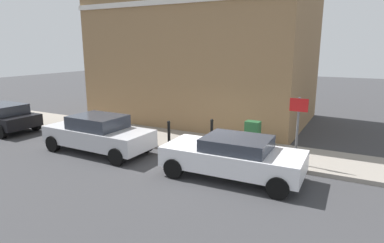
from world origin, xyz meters
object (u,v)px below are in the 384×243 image
object	(u,v)px
car_silver	(98,133)
car_black	(1,117)
street_sign	(298,121)
bollard_near_cabinet	(212,130)
bollard_far_kerb	(169,132)
utility_cabinet	(252,137)
car_white	(233,156)

from	to	relation	value
car_silver	car_black	distance (m)	6.72
car_black	street_sign	size ratio (longest dim) A/B	1.78
car_black	bollard_near_cabinet	world-z (taller)	car_black
bollard_far_kerb	street_sign	distance (m)	5.06
utility_cabinet	bollard_far_kerb	size ratio (longest dim) A/B	1.11
car_white	car_silver	size ratio (longest dim) A/B	0.99
bollard_far_kerb	car_white	bearing A→B (deg)	-115.55
car_black	bollard_far_kerb	bearing A→B (deg)	-170.36
car_silver	bollard_far_kerb	bearing A→B (deg)	-143.06
utility_cabinet	bollard_far_kerb	xyz separation A→B (m)	(-0.99, 3.18, 0.02)
car_black	bollard_near_cabinet	bearing A→B (deg)	-165.64
bollard_near_cabinet	car_white	bearing A→B (deg)	-143.89
car_silver	bollard_far_kerb	xyz separation A→B (m)	(1.62, -2.25, -0.06)
car_black	car_silver	bearing A→B (deg)	178.70
car_silver	street_sign	bearing A→B (deg)	-164.69
utility_cabinet	bollard_near_cabinet	world-z (taller)	utility_cabinet
car_silver	bollard_near_cabinet	world-z (taller)	car_silver
utility_cabinet	bollard_near_cabinet	bearing A→B (deg)	86.77
bollard_far_kerb	street_sign	xyz separation A→B (m)	(0.20, -4.96, 0.96)
car_silver	bollard_far_kerb	distance (m)	2.77
car_white	bollard_near_cabinet	distance (m)	3.35
car_silver	car_black	xyz separation A→B (m)	(0.29, 6.72, -0.04)
utility_cabinet	car_black	bearing A→B (deg)	100.84
car_white	utility_cabinet	distance (m)	2.62
street_sign	car_black	bearing A→B (deg)	96.28
car_black	utility_cabinet	size ratio (longest dim) A/B	3.56
bollard_near_cabinet	bollard_far_kerb	world-z (taller)	same
car_silver	bollard_far_kerb	size ratio (longest dim) A/B	4.27
car_silver	car_black	bearing A→B (deg)	-1.41
car_silver	bollard_near_cabinet	bearing A→B (deg)	-142.25
car_white	car_silver	distance (m)	5.63
car_black	car_white	bearing A→B (deg)	179.88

